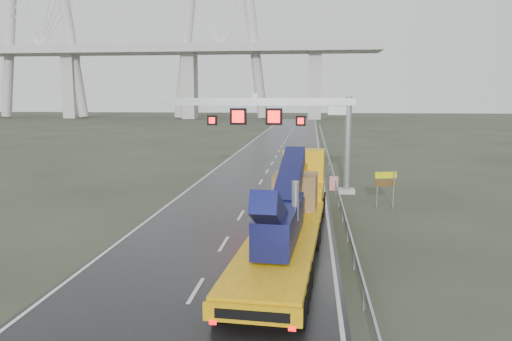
# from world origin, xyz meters

# --- Properties ---
(ground) EXTENTS (400.00, 400.00, 0.00)m
(ground) POSITION_xyz_m (0.00, 0.00, 0.00)
(ground) COLOR #2B3223
(ground) RESTS_ON ground
(road) EXTENTS (11.00, 200.00, 0.02)m
(road) POSITION_xyz_m (0.00, 40.00, 0.01)
(road) COLOR black
(road) RESTS_ON ground
(guardrail) EXTENTS (0.20, 140.00, 1.40)m
(guardrail) POSITION_xyz_m (6.10, 30.00, 0.70)
(guardrail) COLOR #92959B
(guardrail) RESTS_ON ground
(sign_gantry) EXTENTS (14.90, 1.20, 7.42)m
(sign_gantry) POSITION_xyz_m (2.10, 17.99, 5.61)
(sign_gantry) COLOR #B3B3AE
(sign_gantry) RESTS_ON ground
(heavy_haul_truck) EXTENTS (4.10, 19.73, 4.60)m
(heavy_haul_truck) POSITION_xyz_m (3.31, 5.73, 1.78)
(heavy_haul_truck) COLOR yellow
(heavy_haul_truck) RESTS_ON ground
(exit_sign_pair) EXTENTS (1.41, 0.42, 2.46)m
(exit_sign_pair) POSITION_xyz_m (9.00, 12.85, 1.72)
(exit_sign_pair) COLOR gray
(exit_sign_pair) RESTS_ON ground
(striped_barrier) EXTENTS (0.69, 0.47, 1.07)m
(striped_barrier) POSITION_xyz_m (6.00, 18.99, 0.53)
(striped_barrier) COLOR red
(striped_barrier) RESTS_ON ground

